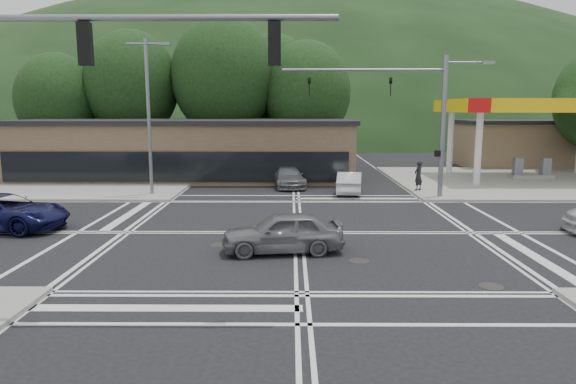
{
  "coord_description": "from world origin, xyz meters",
  "views": [
    {
      "loc": [
        -0.31,
        -20.74,
        5.08
      ],
      "look_at": [
        -0.44,
        1.94,
        1.4
      ],
      "focal_mm": 32.0,
      "sensor_mm": 36.0,
      "label": 1
    }
  ],
  "objects_px": {
    "car_grey_center": "(283,232)",
    "car_northbound": "(288,177)",
    "car_blue_west": "(3,212)",
    "car_queue_a": "(349,182)",
    "pedestrian": "(418,176)",
    "car_queue_b": "(309,170)"
  },
  "relations": [
    {
      "from": "car_queue_b",
      "to": "car_northbound",
      "type": "bearing_deg",
      "value": 58.68
    },
    {
      "from": "car_blue_west",
      "to": "car_northbound",
      "type": "distance_m",
      "value": 17.11
    },
    {
      "from": "car_northbound",
      "to": "pedestrian",
      "type": "height_order",
      "value": "pedestrian"
    },
    {
      "from": "car_blue_west",
      "to": "car_queue_a",
      "type": "xyz_separation_m",
      "value": [
        15.78,
        9.56,
        -0.09
      ]
    },
    {
      "from": "car_blue_west",
      "to": "pedestrian",
      "type": "relative_size",
      "value": 3.03
    },
    {
      "from": "car_queue_a",
      "to": "pedestrian",
      "type": "bearing_deg",
      "value": -166.73
    },
    {
      "from": "pedestrian",
      "to": "car_grey_center",
      "type": "bearing_deg",
      "value": 16.68
    },
    {
      "from": "car_queue_a",
      "to": "pedestrian",
      "type": "height_order",
      "value": "pedestrian"
    },
    {
      "from": "car_queue_b",
      "to": "pedestrian",
      "type": "height_order",
      "value": "pedestrian"
    },
    {
      "from": "car_blue_west",
      "to": "car_northbound",
      "type": "height_order",
      "value": "car_blue_west"
    },
    {
      "from": "car_blue_west",
      "to": "car_queue_a",
      "type": "height_order",
      "value": "car_blue_west"
    },
    {
      "from": "car_grey_center",
      "to": "pedestrian",
      "type": "distance_m",
      "value": 15.64
    },
    {
      "from": "car_blue_west",
      "to": "car_grey_center",
      "type": "relative_size",
      "value": 1.26
    },
    {
      "from": "car_grey_center",
      "to": "car_northbound",
      "type": "height_order",
      "value": "car_grey_center"
    },
    {
      "from": "car_northbound",
      "to": "car_blue_west",
      "type": "bearing_deg",
      "value": -143.07
    },
    {
      "from": "car_queue_a",
      "to": "car_northbound",
      "type": "height_order",
      "value": "car_queue_a"
    },
    {
      "from": "car_grey_center",
      "to": "car_queue_b",
      "type": "relative_size",
      "value": 1.05
    },
    {
      "from": "car_grey_center",
      "to": "car_queue_a",
      "type": "relative_size",
      "value": 1.06
    },
    {
      "from": "car_blue_west",
      "to": "car_queue_b",
      "type": "relative_size",
      "value": 1.33
    },
    {
      "from": "car_grey_center",
      "to": "car_queue_b",
      "type": "height_order",
      "value": "car_grey_center"
    },
    {
      "from": "car_queue_a",
      "to": "car_queue_b",
      "type": "height_order",
      "value": "car_queue_b"
    },
    {
      "from": "car_queue_a",
      "to": "car_grey_center",
      "type": "bearing_deg",
      "value": 81.48
    }
  ]
}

